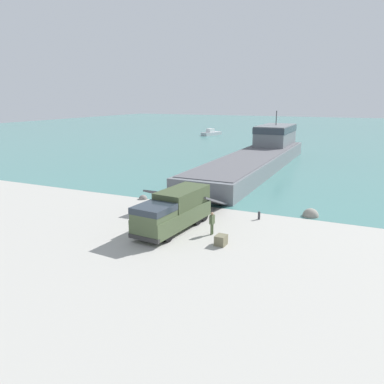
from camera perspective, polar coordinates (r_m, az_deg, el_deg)
ground_plane at (r=29.39m, az=-4.56°, el=-5.64°), size 240.00×240.00×0.00m
water_surface at (r=122.49m, az=18.37°, el=8.81°), size 240.00×180.00×0.01m
landing_craft at (r=57.20m, az=10.36°, el=5.87°), size 7.41×43.21×7.83m
military_truck at (r=28.81m, az=-2.86°, el=-2.74°), size 3.24×8.00×2.95m
soldier_on_ramp at (r=27.88m, az=3.07°, el=-4.53°), size 0.30×0.47×1.74m
moored_boat_a at (r=103.21m, az=2.94°, el=8.97°), size 4.15×6.64×1.81m
mooring_bollard at (r=31.94m, az=10.18°, el=-3.47°), size 0.23×0.23×0.70m
cargo_crate at (r=26.20m, az=4.45°, el=-7.33°), size 0.75×0.89×0.71m
shoreline_rock_a at (r=33.96m, az=17.61°, el=-3.53°), size 1.38×1.38×1.38m
shoreline_rock_b at (r=38.11m, az=-7.46°, el=-1.07°), size 0.86×0.86×0.86m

